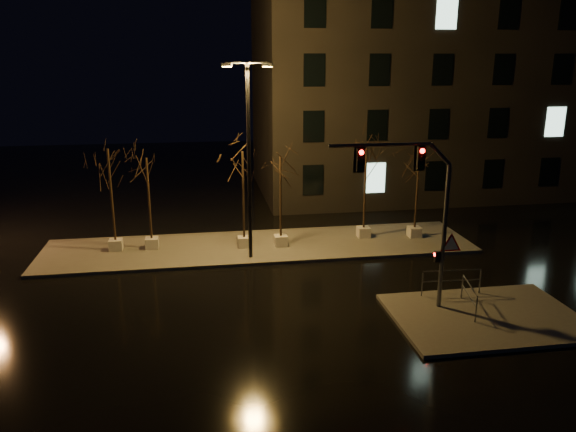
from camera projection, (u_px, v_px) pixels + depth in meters
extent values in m
plane|color=black|center=(276.00, 294.00, 23.39)|extent=(90.00, 90.00, 0.00)
cube|color=#4D4A45|center=(260.00, 247.00, 29.07)|extent=(22.00, 5.00, 0.15)
cube|color=#4D4A45|center=(486.00, 317.00, 21.19)|extent=(7.00, 5.00, 0.15)
cube|color=black|center=(432.00, 86.00, 40.60)|extent=(25.00, 12.00, 15.00)
cube|color=#B4B1A8|center=(116.00, 245.00, 28.26)|extent=(0.65, 0.65, 0.55)
cylinder|color=black|center=(112.00, 195.00, 27.56)|extent=(0.11, 0.11, 4.59)
cube|color=#B4B1A8|center=(152.00, 243.00, 28.51)|extent=(0.65, 0.65, 0.55)
cylinder|color=black|center=(149.00, 199.00, 27.88)|extent=(0.11, 0.11, 4.11)
cube|color=#B4B1A8|center=(244.00, 242.00, 28.69)|extent=(0.65, 0.65, 0.55)
cylinder|color=black|center=(243.00, 195.00, 28.02)|extent=(0.11, 0.11, 4.39)
cube|color=#B4B1A8|center=(281.00, 241.00, 28.91)|extent=(0.65, 0.65, 0.55)
cylinder|color=black|center=(281.00, 196.00, 28.27)|extent=(0.11, 0.11, 4.13)
cube|color=#B4B1A8|center=(363.00, 232.00, 30.32)|extent=(0.65, 0.65, 0.55)
cylinder|color=black|center=(365.00, 189.00, 29.67)|extent=(0.11, 0.11, 4.26)
cube|color=#B4B1A8|center=(414.00, 232.00, 30.36)|extent=(0.65, 0.65, 0.55)
cylinder|color=black|center=(417.00, 190.00, 29.72)|extent=(0.11, 0.11, 4.12)
cylinder|color=#505357|center=(444.00, 238.00, 21.18)|extent=(0.17, 0.17, 5.60)
cylinder|color=#505357|center=(380.00, 145.00, 19.83)|extent=(3.74, 0.18, 0.13)
cube|color=black|center=(421.00, 158.00, 20.18)|extent=(0.28, 0.21, 0.84)
cube|color=black|center=(360.00, 160.00, 19.87)|extent=(0.28, 0.21, 0.84)
cube|color=black|center=(437.00, 257.00, 21.35)|extent=(0.21, 0.17, 0.42)
cone|color=red|center=(451.00, 245.00, 21.25)|extent=(0.97, 0.04, 0.97)
sphere|color=#FF0C07|center=(451.00, 150.00, 20.26)|extent=(0.17, 0.17, 0.17)
cylinder|color=black|center=(249.00, 164.00, 26.09)|extent=(0.18, 0.18, 9.15)
cylinder|color=black|center=(247.00, 63.00, 24.85)|extent=(1.96, 0.63, 0.09)
cube|color=gold|center=(227.00, 66.00, 24.98)|extent=(0.51, 0.37, 0.18)
cube|color=gold|center=(267.00, 66.00, 24.78)|extent=(0.51, 0.37, 0.18)
cylinder|color=#505357|center=(422.00, 284.00, 22.73)|extent=(0.06, 0.06, 1.00)
cylinder|color=#505357|center=(480.00, 282.00, 22.99)|extent=(0.06, 0.06, 1.00)
cylinder|color=#505357|center=(452.00, 270.00, 22.71)|extent=(2.45, 0.17, 0.04)
cylinder|color=#505357|center=(451.00, 281.00, 22.83)|extent=(2.45, 0.17, 0.04)
cylinder|color=#505357|center=(476.00, 310.00, 20.47)|extent=(0.05, 0.05, 0.96)
cylinder|color=#505357|center=(462.00, 287.00, 22.51)|extent=(0.05, 0.05, 0.96)
cylinder|color=#505357|center=(470.00, 285.00, 21.35)|extent=(0.50, 2.08, 0.04)
cylinder|color=#505357|center=(469.00, 296.00, 21.47)|extent=(0.50, 2.08, 0.04)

